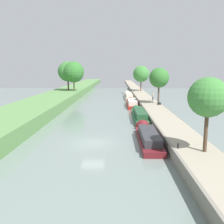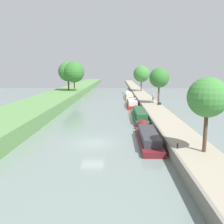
{
  "view_description": "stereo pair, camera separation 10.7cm",
  "coord_description": "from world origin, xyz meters",
  "px_view_note": "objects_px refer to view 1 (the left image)",
  "views": [
    {
      "loc": [
        2.65,
        -25.88,
        7.97
      ],
      "look_at": [
        1.84,
        14.14,
        1.0
      ],
      "focal_mm": 39.24,
      "sensor_mm": 36.0,
      "label": 1
    },
    {
      "loc": [
        2.76,
        -25.87,
        7.97
      ],
      "look_at": [
        1.84,
        14.14,
        1.0
      ],
      "focal_mm": 39.24,
      "sensor_mm": 36.0,
      "label": 2
    }
  ],
  "objects_px": {
    "park_bench": "(159,103)",
    "mooring_bollard_near": "(178,146)",
    "narrowboat_maroon": "(148,136)",
    "mooring_bollard_far": "(134,91)",
    "narrowboat_cream": "(129,96)",
    "narrowboat_red": "(132,103)",
    "person_walking": "(153,97)",
    "narrowboat_green": "(139,115)"
  },
  "relations": [
    {
      "from": "narrowboat_maroon",
      "to": "mooring_bollard_far",
      "type": "height_order",
      "value": "mooring_bollard_far"
    },
    {
      "from": "narrowboat_red",
      "to": "person_walking",
      "type": "bearing_deg",
      "value": 4.67
    },
    {
      "from": "narrowboat_green",
      "to": "park_bench",
      "type": "height_order",
      "value": "park_bench"
    },
    {
      "from": "narrowboat_green",
      "to": "narrowboat_cream",
      "type": "distance_m",
      "value": 29.89
    },
    {
      "from": "person_walking",
      "to": "mooring_bollard_near",
      "type": "height_order",
      "value": "person_walking"
    },
    {
      "from": "narrowboat_cream",
      "to": "person_walking",
      "type": "bearing_deg",
      "value": -72.7
    },
    {
      "from": "mooring_bollard_near",
      "to": "park_bench",
      "type": "height_order",
      "value": "park_bench"
    },
    {
      "from": "narrowboat_green",
      "to": "person_walking",
      "type": "height_order",
      "value": "person_walking"
    },
    {
      "from": "narrowboat_cream",
      "to": "narrowboat_red",
      "type": "bearing_deg",
      "value": -90.1
    },
    {
      "from": "person_walking",
      "to": "park_bench",
      "type": "height_order",
      "value": "person_walking"
    },
    {
      "from": "person_walking",
      "to": "mooring_bollard_far",
      "type": "distance_m",
      "value": 22.75
    },
    {
      "from": "narrowboat_green",
      "to": "mooring_bollard_near",
      "type": "xyz_separation_m",
      "value": [
        1.68,
        -18.98,
        0.72
      ]
    },
    {
      "from": "park_bench",
      "to": "mooring_bollard_near",
      "type": "bearing_deg",
      "value": -96.32
    },
    {
      "from": "narrowboat_cream",
      "to": "mooring_bollard_far",
      "type": "height_order",
      "value": "mooring_bollard_far"
    },
    {
      "from": "park_bench",
      "to": "narrowboat_cream",
      "type": "bearing_deg",
      "value": 103.13
    },
    {
      "from": "narrowboat_red",
      "to": "mooring_bollard_near",
      "type": "bearing_deg",
      "value": -86.48
    },
    {
      "from": "narrowboat_maroon",
      "to": "mooring_bollard_near",
      "type": "xyz_separation_m",
      "value": [
        1.88,
        -6.26,
        0.83
      ]
    },
    {
      "from": "mooring_bollard_near",
      "to": "park_bench",
      "type": "distance_m",
      "value": 27.41
    },
    {
      "from": "narrowboat_cream",
      "to": "mooring_bollard_near",
      "type": "bearing_deg",
      "value": -87.63
    },
    {
      "from": "narrowboat_green",
      "to": "mooring_bollard_far",
      "type": "bearing_deg",
      "value": 87.43
    },
    {
      "from": "narrowboat_maroon",
      "to": "park_bench",
      "type": "height_order",
      "value": "park_bench"
    },
    {
      "from": "narrowboat_red",
      "to": "narrowboat_cream",
      "type": "relative_size",
      "value": 0.71
    },
    {
      "from": "narrowboat_maroon",
      "to": "person_walking",
      "type": "relative_size",
      "value": 6.74
    },
    {
      "from": "narrowboat_maroon",
      "to": "mooring_bollard_far",
      "type": "xyz_separation_m",
      "value": [
        1.88,
        50.13,
        0.83
      ]
    },
    {
      "from": "narrowboat_maroon",
      "to": "park_bench",
      "type": "distance_m",
      "value": 21.57
    },
    {
      "from": "narrowboat_red",
      "to": "park_bench",
      "type": "distance_m",
      "value": 8.03
    },
    {
      "from": "mooring_bollard_far",
      "to": "narrowboat_cream",
      "type": "bearing_deg",
      "value": -105.08
    },
    {
      "from": "person_walking",
      "to": "mooring_bollard_far",
      "type": "xyz_separation_m",
      "value": [
        -2.67,
        22.59,
        -0.65
      ]
    },
    {
      "from": "narrowboat_maroon",
      "to": "narrowboat_cream",
      "type": "xyz_separation_m",
      "value": [
        -0.15,
        42.61,
        0.04
      ]
    },
    {
      "from": "mooring_bollard_near",
      "to": "park_bench",
      "type": "relative_size",
      "value": 0.3
    },
    {
      "from": "narrowboat_red",
      "to": "park_bench",
      "type": "relative_size",
      "value": 7.74
    },
    {
      "from": "person_walking",
      "to": "park_bench",
      "type": "xyz_separation_m",
      "value": [
        0.35,
        -6.55,
        -0.53
      ]
    },
    {
      "from": "narrowboat_maroon",
      "to": "person_walking",
      "type": "distance_m",
      "value": 27.95
    },
    {
      "from": "narrowboat_green",
      "to": "narrowboat_cream",
      "type": "xyz_separation_m",
      "value": [
        -0.35,
        29.89,
        -0.07
      ]
    },
    {
      "from": "person_walking",
      "to": "park_bench",
      "type": "distance_m",
      "value": 6.58
    },
    {
      "from": "person_walking",
      "to": "mooring_bollard_far",
      "type": "relative_size",
      "value": 3.69
    },
    {
      "from": "mooring_bollard_far",
      "to": "park_bench",
      "type": "relative_size",
      "value": 0.3
    },
    {
      "from": "person_walking",
      "to": "narrowboat_red",
      "type": "bearing_deg",
      "value": -175.33
    },
    {
      "from": "narrowboat_cream",
      "to": "park_bench",
      "type": "distance_m",
      "value": 22.23
    },
    {
      "from": "narrowboat_maroon",
      "to": "person_walking",
      "type": "bearing_deg",
      "value": 80.62
    },
    {
      "from": "narrowboat_red",
      "to": "narrowboat_cream",
      "type": "height_order",
      "value": "narrowboat_red"
    },
    {
      "from": "narrowboat_green",
      "to": "mooring_bollard_near",
      "type": "height_order",
      "value": "narrowboat_green"
    }
  ]
}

